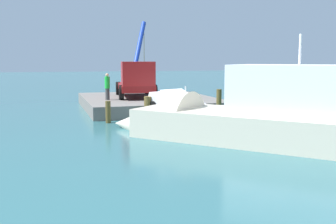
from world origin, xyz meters
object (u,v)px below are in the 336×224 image
salvaged_car (184,110)px  moored_yacht (237,127)px  dock_worker (107,86)px  crane_truck (136,80)px

salvaged_car → moored_yacht: bearing=6.7°
moored_yacht → dock_worker: bearing=-160.2°
dock_worker → moored_yacht: (11.06, 3.99, -1.17)m
dock_worker → moored_yacht: size_ratio=0.13×
salvaged_car → crane_truck: bearing=-170.5°
crane_truck → moored_yacht: bearing=8.3°
crane_truck → salvaged_car: (6.85, 1.15, -1.36)m
dock_worker → crane_truck: bearing=115.1°
crane_truck → dock_worker: bearing=-64.9°
crane_truck → salvaged_car: crane_truck is taller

